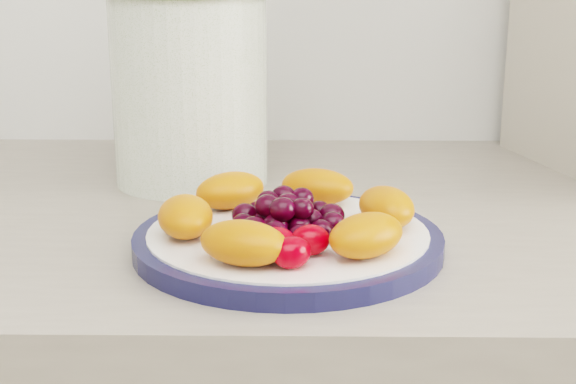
{
  "coord_description": "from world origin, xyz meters",
  "views": [
    {
      "loc": [
        -0.11,
        0.43,
        1.13
      ],
      "look_at": [
        -0.12,
        1.06,
        0.95
      ],
      "focal_mm": 50.0,
      "sensor_mm": 36.0,
      "label": 1
    }
  ],
  "objects": [
    {
      "name": "fruit_plate",
      "position": [
        -0.12,
        1.06,
        0.93
      ],
      "size": [
        0.22,
        0.22,
        0.03
      ],
      "color": "#D04D0C",
      "rests_on": "plate_face"
    },
    {
      "name": "canister",
      "position": [
        -0.23,
        1.28,
        1.0
      ],
      "size": [
        0.21,
        0.21,
        0.2
      ],
      "primitive_type": "cylinder",
      "rotation": [
        0.0,
        0.0,
        0.37
      ],
      "color": "#45661A",
      "rests_on": "counter"
    },
    {
      "name": "plate_face",
      "position": [
        -0.12,
        1.06,
        0.91
      ],
      "size": [
        0.23,
        0.23,
        0.02
      ],
      "primitive_type": "cylinder",
      "color": "white",
      "rests_on": "counter"
    },
    {
      "name": "plate_rim",
      "position": [
        -0.12,
        1.06,
        0.91
      ],
      "size": [
        0.26,
        0.26,
        0.01
      ],
      "primitive_type": "cylinder",
      "color": "#16183E",
      "rests_on": "counter"
    }
  ]
}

